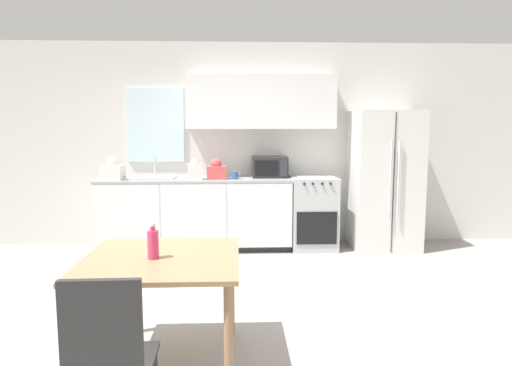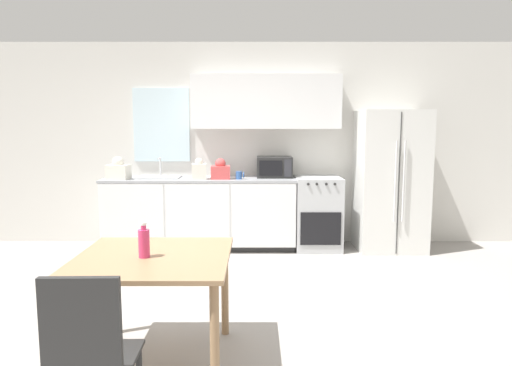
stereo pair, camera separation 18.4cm
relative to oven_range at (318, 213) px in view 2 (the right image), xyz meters
The scene contains 14 objects.
ground_plane 2.51m from the oven_range, 122.35° to the right, with size 12.00×12.00×0.00m, color gray.
wall_back 1.59m from the oven_range, 165.44° to the left, with size 12.00×0.38×2.70m.
kitchen_counter 1.53m from the oven_range, behind, with size 2.49×0.64×0.93m.
oven_range is the anchor object (origin of this frame).
refrigerator 1.03m from the oven_range, ahead, with size 0.84×0.74×1.80m.
kitchen_sink 2.13m from the oven_range, behind, with size 0.56×0.39×0.26m.
microwave 0.83m from the oven_range, 169.23° to the left, with size 0.46×0.37×0.27m.
coffee_mug 1.14m from the oven_range, behind, with size 0.11×0.08×0.10m.
grocery_bag_0 1.38m from the oven_range, behind, with size 0.26×0.22×0.26m.
grocery_bag_1 1.64m from the oven_range, behind, with size 0.20×0.17×0.27m.
grocery_bag_2 2.62m from the oven_range, behind, with size 0.28×0.24×0.29m.
dining_table 3.30m from the oven_range, 116.87° to the right, with size 1.01×0.99×0.75m.
dining_chair_near 4.14m from the oven_range, 112.84° to the right, with size 0.41×0.41×0.93m.
drink_bottle 3.37m from the oven_range, 117.31° to the right, with size 0.07×0.07×0.23m.
Camera 2 is at (0.51, -3.79, 1.61)m, focal length 32.00 mm.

